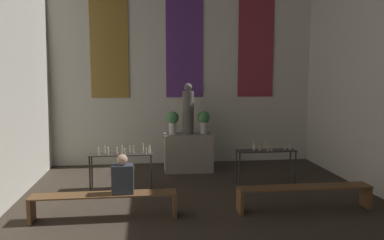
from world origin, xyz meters
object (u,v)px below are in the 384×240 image
object	(u,v)px
flower_vase_left	(173,120)
pew_back_right	(304,192)
candle_rack_left	(121,159)
person_seated	(123,177)
flower_vase_right	(204,120)
candle_rack_right	(266,155)
pew_back_left	(104,200)
statue	(188,111)
altar	(188,152)

from	to	relation	value
flower_vase_left	pew_back_right	size ratio (longest dim) A/B	0.24
candle_rack_left	person_seated	xyz separation A→B (m)	(0.13, -1.70, 0.06)
flower_vase_right	candle_rack_left	size ratio (longest dim) A/B	0.43
flower_vase_left	candle_rack_right	bearing A→B (deg)	-34.23
candle_rack_left	pew_back_left	size ratio (longest dim) A/B	0.55
statue	pew_back_left	distance (m)	3.74
altar	statue	world-z (taller)	statue
pew_back_left	pew_back_right	size ratio (longest dim) A/B	1.00
flower_vase_right	person_seated	bearing A→B (deg)	-121.19
flower_vase_right	candle_rack_left	bearing A→B (deg)	-145.54
altar	flower_vase_right	bearing A→B (deg)	0.00
statue	flower_vase_right	distance (m)	0.46
candle_rack_right	person_seated	world-z (taller)	person_seated
altar	flower_vase_right	xyz separation A→B (m)	(0.39, 0.00, 0.83)
flower_vase_left	statue	bearing A→B (deg)	0.00
flower_vase_right	pew_back_left	distance (m)	3.88
flower_vase_left	altar	bearing A→B (deg)	0.00
statue	altar	bearing A→B (deg)	0.00
flower_vase_right	pew_back_right	size ratio (longest dim) A/B	0.24
altar	pew_back_left	distance (m)	3.54
flower_vase_right	candle_rack_right	distance (m)	1.93
pew_back_left	person_seated	size ratio (longest dim) A/B	3.63
altar	candle_rack_right	size ratio (longest dim) A/B	0.91
altar	person_seated	size ratio (longest dim) A/B	1.80
candle_rack_left	person_seated	size ratio (longest dim) A/B	1.98
altar	pew_back_right	xyz separation A→B (m)	(1.77, -3.06, -0.14)
pew_back_left	candle_rack_left	bearing A→B (deg)	83.84
flower_vase_right	pew_back_left	size ratio (longest dim) A/B	0.24
flower_vase_left	person_seated	bearing A→B (deg)	-109.19
altar	candle_rack_right	xyz separation A→B (m)	(1.60, -1.36, 0.18)
candle_rack_right	pew_back_left	xyz separation A→B (m)	(-3.38, -1.70, -0.33)
altar	flower_vase_right	distance (m)	0.92
flower_vase_right	pew_back_left	bearing A→B (deg)	-125.27
candle_rack_right	pew_back_left	world-z (taller)	candle_rack_right
candle_rack_left	pew_back_right	distance (m)	3.78
pew_back_right	altar	bearing A→B (deg)	120.06
pew_back_right	person_seated	xyz separation A→B (m)	(-3.23, 0.00, 0.39)
statue	flower_vase_right	xyz separation A→B (m)	(0.39, 0.00, -0.24)
altar	statue	distance (m)	1.07
candle_rack_right	person_seated	distance (m)	3.51
statue	person_seated	distance (m)	3.49
altar	person_seated	xyz separation A→B (m)	(-1.46, -3.06, 0.25)
candle_rack_right	pew_back_left	bearing A→B (deg)	-153.24
statue	pew_back_right	distance (m)	3.74
candle_rack_left	person_seated	distance (m)	1.71
flower_vase_left	person_seated	world-z (taller)	flower_vase_left
statue	candle_rack_left	distance (m)	2.27
candle_rack_right	pew_back_right	bearing A→B (deg)	-84.37
flower_vase_left	pew_back_right	bearing A→B (deg)	-54.73
candle_rack_right	flower_vase_left	bearing A→B (deg)	145.77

